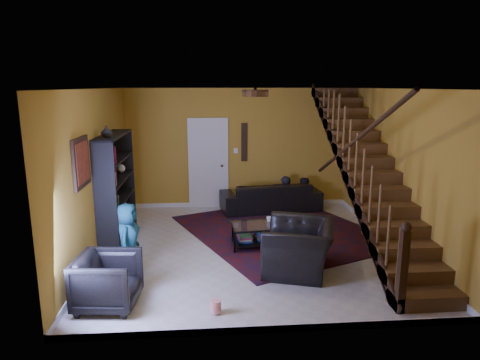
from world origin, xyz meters
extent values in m
plane|color=beige|center=(0.00, 0.00, 0.00)|extent=(5.50, 5.50, 0.00)
plane|color=#B58228|center=(0.00, 2.75, 1.40)|extent=(5.20, 0.00, 5.20)
plane|color=#B58228|center=(0.00, -2.75, 1.40)|extent=(5.20, 0.00, 5.20)
plane|color=#B58228|center=(-2.60, 0.00, 1.40)|extent=(0.00, 5.50, 5.50)
plane|color=#B58228|center=(2.60, 0.00, 1.40)|extent=(0.00, 5.50, 5.50)
plane|color=white|center=(0.00, 0.00, 2.80)|extent=(5.50, 5.50, 0.00)
cube|color=silver|center=(0.00, 2.74, 0.05)|extent=(5.20, 0.02, 0.10)
cube|color=silver|center=(-2.59, 0.00, 0.05)|extent=(0.02, 5.50, 0.10)
cube|color=#B58228|center=(2.12, 0.00, 1.32)|extent=(0.95, 4.92, 2.83)
cube|color=black|center=(1.67, 0.00, 1.40)|extent=(0.04, 5.02, 3.02)
cylinder|color=black|center=(1.70, 0.00, 1.85)|extent=(0.07, 4.20, 2.44)
cube|color=black|center=(1.70, -2.40, 0.55)|extent=(0.10, 0.10, 1.10)
cube|color=black|center=(-2.41, 0.60, 1.00)|extent=(0.35, 1.80, 2.00)
cube|color=black|center=(-2.41, 0.60, 0.40)|extent=(0.35, 1.72, 0.03)
cube|color=black|center=(-2.41, 0.60, 1.16)|extent=(0.35, 1.72, 0.03)
cube|color=silver|center=(-0.70, 2.73, 1.02)|extent=(0.82, 0.05, 2.05)
cube|color=maroon|center=(-2.57, -0.90, 1.75)|extent=(0.04, 0.74, 0.74)
cube|color=black|center=(0.15, 2.73, 1.55)|extent=(0.14, 0.03, 0.90)
cylinder|color=#3F2814|center=(0.00, -0.80, 2.74)|extent=(0.40, 0.40, 0.10)
cube|color=#450E0C|center=(0.72, 0.83, 0.01)|extent=(4.49, 4.73, 0.02)
imported|color=black|center=(0.73, 2.30, 0.33)|extent=(2.37, 1.18, 0.66)
imported|color=black|center=(-2.05, -1.95, 0.36)|extent=(0.86, 0.84, 0.72)
imported|color=black|center=(0.68, -1.03, 0.39)|extent=(1.33, 1.43, 0.77)
imported|color=black|center=(1.07, 2.35, 0.18)|extent=(0.46, 0.30, 1.26)
imported|color=black|center=(1.50, 2.35, 0.16)|extent=(0.63, 0.51, 1.21)
imported|color=#174758|center=(-1.95, -0.95, 0.57)|extent=(0.41, 0.58, 1.13)
cube|color=black|center=(-0.28, -0.28, 0.21)|extent=(0.03, 0.03, 0.42)
cube|color=black|center=(0.77, -0.28, 0.21)|extent=(0.03, 0.03, 0.42)
cube|color=black|center=(-0.28, 0.31, 0.21)|extent=(0.03, 0.03, 0.42)
cube|color=black|center=(0.77, 0.31, 0.21)|extent=(0.03, 0.03, 0.42)
cube|color=black|center=(0.25, 0.01, 0.11)|extent=(1.11, 0.69, 0.02)
cube|color=silver|center=(0.25, 0.01, 0.42)|extent=(1.17, 0.76, 0.02)
imported|color=#999999|center=(0.51, 0.11, 0.47)|extent=(0.14, 0.14, 0.09)
imported|color=#999999|center=(0.38, 0.15, 0.47)|extent=(0.12, 0.12, 0.09)
imported|color=#999999|center=(0.47, -0.15, 0.45)|extent=(0.22, 0.22, 0.05)
imported|color=#999999|center=(-2.41, 0.10, 2.10)|extent=(0.18, 0.18, 0.19)
cylinder|color=red|center=(-0.65, -2.25, 0.10)|extent=(0.15, 0.15, 0.16)
camera|label=1|loc=(-0.73, -7.23, 2.85)|focal=32.00mm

